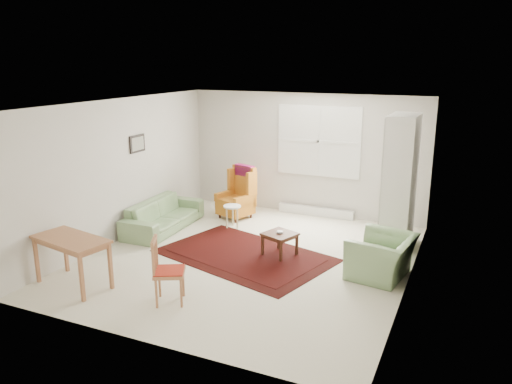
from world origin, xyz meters
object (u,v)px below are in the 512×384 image
at_px(coffee_table, 280,244).
at_px(stool, 232,216).
at_px(cabinet, 400,182).
at_px(desk_chair, 169,270).
at_px(desk, 73,262).
at_px(armchair, 382,252).
at_px(wingback_chair, 235,193).
at_px(sofa, 163,209).

bearing_deg(coffee_table, stool, 145.12).
distance_m(cabinet, desk_chair, 4.21).
relative_size(coffee_table, desk, 0.42).
distance_m(armchair, desk, 4.49).
bearing_deg(wingback_chair, desk, -82.17).
relative_size(desk, desk_chair, 1.26).
height_order(armchair, cabinet, cabinet).
bearing_deg(desk, stool, 73.88).
height_order(wingback_chair, stool, wingback_chair).
bearing_deg(coffee_table, sofa, 172.20).
bearing_deg(sofa, stool, -65.23).
distance_m(sofa, cabinet, 4.36).
height_order(sofa, desk_chair, desk_chair).
bearing_deg(wingback_chair, armchair, -8.51).
relative_size(sofa, desk_chair, 2.10).
bearing_deg(cabinet, wingback_chair, 176.19).
height_order(armchair, stool, armchair).
relative_size(stool, desk, 0.39).
xyz_separation_m(wingback_chair, stool, (0.22, -0.57, -0.31)).
relative_size(armchair, desk, 0.85).
xyz_separation_m(armchair, cabinet, (0.00, 1.40, 0.76)).
bearing_deg(desk, cabinet, 41.58).
xyz_separation_m(stool, cabinet, (3.04, 0.31, 0.92)).
height_order(wingback_chair, cabinet, cabinet).
bearing_deg(stool, desk_chair, -78.62).
height_order(stool, desk, desk).
bearing_deg(cabinet, sofa, -167.04).
height_order(armchair, coffee_table, armchair).
bearing_deg(sofa, coffee_table, -100.19).
relative_size(armchair, cabinet, 0.43).
bearing_deg(stool, desk, -106.12).
bearing_deg(desk_chair, wingback_chair, -14.40).
bearing_deg(desk_chair, cabinet, -62.88).
bearing_deg(wingback_chair, coffee_table, -25.53).
bearing_deg(sofa, cabinet, -80.16).
bearing_deg(wingback_chair, cabinet, 13.92).
bearing_deg(desk_chair, stool, -15.92).
distance_m(sofa, armchair, 4.23).
xyz_separation_m(wingback_chair, cabinet, (3.25, -0.26, 0.61)).
bearing_deg(wingback_chair, desk_chair, -58.62).
bearing_deg(desk, coffee_table, 44.80).
xyz_separation_m(sofa, stool, (1.16, 0.60, -0.16)).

